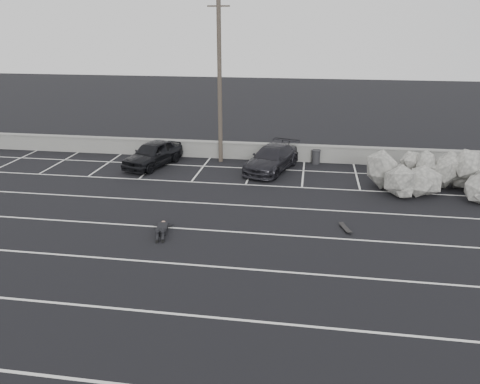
% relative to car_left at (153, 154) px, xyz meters
% --- Properties ---
extents(ground, '(120.00, 120.00, 0.00)m').
position_rel_car_left_xyz_m(ground, '(5.01, -11.62, -0.76)').
color(ground, black).
rests_on(ground, ground).
extents(seawall, '(50.00, 0.45, 1.06)m').
position_rel_car_left_xyz_m(seawall, '(5.01, 2.38, -0.21)').
color(seawall, gray).
rests_on(seawall, ground).
extents(stall_lines, '(36.00, 20.05, 0.01)m').
position_rel_car_left_xyz_m(stall_lines, '(4.93, -7.22, -0.75)').
color(stall_lines, silver).
rests_on(stall_lines, ground).
extents(car_left, '(3.05, 4.77, 1.51)m').
position_rel_car_left_xyz_m(car_left, '(0.00, 0.00, 0.00)').
color(car_left, black).
rests_on(car_left, ground).
extents(car_right, '(3.38, 5.28, 1.42)m').
position_rel_car_left_xyz_m(car_right, '(7.14, 0.21, -0.04)').
color(car_right, black).
rests_on(car_right, ground).
extents(utility_pole, '(1.29, 0.26, 9.69)m').
position_rel_car_left_xyz_m(utility_pole, '(3.84, 1.58, 4.15)').
color(utility_pole, '#4C4238').
rests_on(utility_pole, ground).
extents(trash_bin, '(0.71, 0.71, 0.86)m').
position_rel_car_left_xyz_m(trash_bin, '(9.71, 1.98, -0.32)').
color(trash_bin, '#2A2A2D').
rests_on(trash_bin, ground).
extents(riprap_pile, '(6.67, 4.69, 1.69)m').
position_rel_car_left_xyz_m(riprap_pile, '(15.67, -2.02, -0.11)').
color(riprap_pile, '#A19F96').
rests_on(riprap_pile, ground).
extents(person, '(1.83, 2.65, 0.46)m').
position_rel_car_left_xyz_m(person, '(3.41, -8.94, -0.53)').
color(person, black).
rests_on(person, ground).
extents(skateboard, '(0.47, 0.87, 0.10)m').
position_rel_car_left_xyz_m(skateboard, '(10.97, -7.71, -0.68)').
color(skateboard, black).
rests_on(skateboard, ground).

